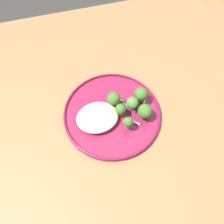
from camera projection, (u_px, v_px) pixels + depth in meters
ground at (118, 173)px, 1.37m from camera, size 6.00×6.00×0.00m
wooden_dining_table at (122, 126)px, 0.78m from camera, size 1.40×1.00×0.74m
dinner_plate at (112, 114)px, 0.71m from camera, size 0.29×0.29×0.02m
noodle_bed at (98, 118)px, 0.68m from camera, size 0.12×0.10×0.03m
seared_scallop_on_noodles at (101, 127)px, 0.67m from camera, size 0.02×0.02×0.01m
seared_scallop_center_golden at (92, 113)px, 0.69m from camera, size 0.02×0.02×0.02m
seared_scallop_large_seared at (102, 113)px, 0.69m from camera, size 0.03×0.03×0.01m
seared_scallop_front_small at (105, 119)px, 0.69m from camera, size 0.03×0.03×0.01m
seared_scallop_half_hidden at (97, 120)px, 0.68m from camera, size 0.03×0.03×0.01m
broccoli_floret_front_edge at (120, 108)px, 0.68m from camera, size 0.03×0.03×0.05m
broccoli_floret_near_rim at (127, 123)px, 0.65m from camera, size 0.03×0.03×0.05m
broccoli_floret_center_pile at (145, 111)px, 0.67m from camera, size 0.04×0.04×0.06m
broccoli_floret_right_tilted at (132, 103)px, 0.69m from camera, size 0.04×0.04×0.05m
broccoli_floret_small_sprig at (114, 99)px, 0.69m from camera, size 0.04×0.04×0.06m
broccoli_floret_beside_noodles at (141, 94)px, 0.69m from camera, size 0.04×0.04×0.06m
onion_sliver_long_sliver at (129, 107)px, 0.71m from camera, size 0.03×0.04×0.00m
onion_sliver_pale_crescent at (133, 122)px, 0.69m from camera, size 0.04×0.03×0.00m
onion_sliver_curled_piece at (145, 101)px, 0.72m from camera, size 0.03×0.03×0.00m
onion_sliver_short_strip at (116, 99)px, 0.73m from camera, size 0.05×0.03×0.00m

